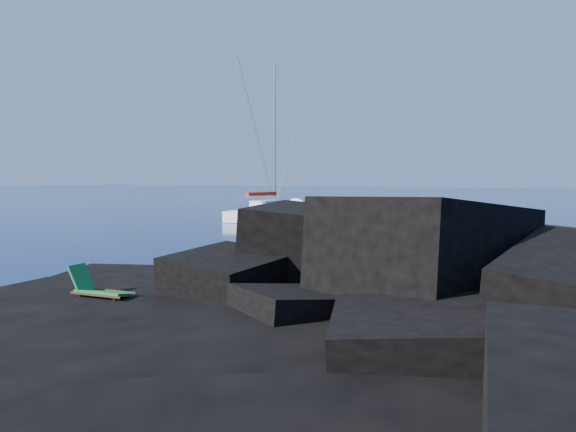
# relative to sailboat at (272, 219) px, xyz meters

# --- Properties ---
(headland) EXTENTS (24.00, 24.00, 3.60)m
(headland) POSITION_rel_sailboat_xyz_m (22.99, -32.13, 0.00)
(headland) COLOR black
(headland) RESTS_ON ground
(beach) EXTENTS (9.08, 6.86, 0.70)m
(beach) POSITION_rel_sailboat_xyz_m (14.49, -34.63, 0.00)
(beach) COLOR black
(beach) RESTS_ON ground
(surf_foam) EXTENTS (10.00, 8.00, 0.06)m
(surf_foam) POSITION_rel_sailboat_xyz_m (14.99, -30.13, 0.00)
(surf_foam) COLOR white
(surf_foam) RESTS_ON ground
(sailboat) EXTENTS (3.98, 14.25, 14.76)m
(sailboat) POSITION_rel_sailboat_xyz_m (0.00, 0.00, 0.00)
(sailboat) COLOR white
(sailboat) RESTS_ON ground
(deck_chair) EXTENTS (1.89, 0.98, 1.25)m
(deck_chair) POSITION_rel_sailboat_xyz_m (15.21, -34.33, 0.98)
(deck_chair) COLOR #1A7837
(deck_chair) RESTS_ON beach
(towel) EXTENTS (2.11, 1.10, 0.05)m
(towel) POSITION_rel_sailboat_xyz_m (12.35, -33.57, 0.38)
(towel) COLOR white
(towel) RESTS_ON beach
(sunbather) EXTENTS (1.59, 0.48, 0.21)m
(sunbather) POSITION_rel_sailboat_xyz_m (12.35, -33.57, 0.51)
(sunbather) COLOR tan
(sunbather) RESTS_ON towel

